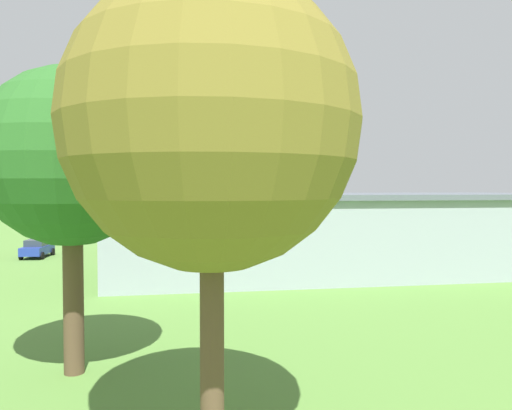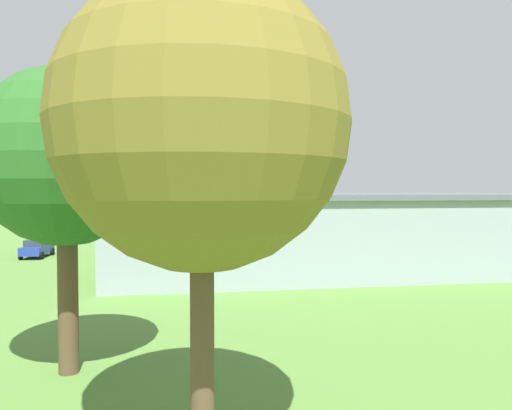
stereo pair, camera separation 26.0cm
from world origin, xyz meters
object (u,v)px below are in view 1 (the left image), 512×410
hangar (333,233)px  person_walking_on_apron (387,236)px  person_at_fence_line (311,237)px  tree_behind_hangar_right (72,158)px  car_blue (37,248)px  biplane (239,187)px  car_yellow (417,238)px  tree_by_windsock (211,124)px  car_orange (122,244)px  person_near_hangar_door (409,234)px

hangar → person_walking_on_apron: size_ratio=19.19×
hangar → person_at_fence_line: hangar is taller
tree_behind_hangar_right → car_blue: bearing=-75.3°
biplane → car_yellow: 25.81m
person_at_fence_line → person_walking_on_apron: size_ratio=1.01×
tree_behind_hangar_right → car_yellow: bearing=-133.5°
car_yellow → tree_by_windsock: size_ratio=0.43×
car_orange → tree_behind_hangar_right: bearing=91.2°
biplane → hangar: bearing=92.8°
biplane → person_walking_on_apron: biplane is taller
car_yellow → person_walking_on_apron: size_ratio=2.74×
biplane → person_near_hangar_door: size_ratio=4.88×
car_orange → person_walking_on_apron: size_ratio=2.74×
person_at_fence_line → tree_by_windsock: size_ratio=0.16×
tree_behind_hangar_right → person_at_fence_line: bearing=-118.7°
hangar → car_blue: bearing=-27.9°
car_orange → car_blue: size_ratio=1.11×
hangar → car_orange: bearing=-41.1°
hangar → person_walking_on_apron: bearing=-126.3°
biplane → tree_by_windsock: bearing=80.5°
hangar → tree_by_windsock: size_ratio=3.00×
biplane → person_near_hangar_door: bearing=138.4°
car_blue → person_walking_on_apron: size_ratio=2.46×
biplane → person_near_hangar_door: (-17.14, 15.19, -5.42)m
car_yellow → tree_behind_hangar_right: bearing=46.5°
person_at_fence_line → tree_by_windsock: 43.36m
person_near_hangar_door → person_at_fence_line: bearing=6.0°
car_yellow → tree_by_windsock: bearing=55.8°
biplane → tree_behind_hangar_right: tree_behind_hangar_right is taller
car_blue → person_at_fence_line: 26.63m
hangar → tree_behind_hangar_right: size_ratio=3.20×
car_yellow → person_at_fence_line: (10.37, -3.46, 0.01)m
car_orange → person_walking_on_apron: bearing=-174.8°
hangar → car_orange: (15.65, -13.65, -2.00)m
car_yellow → car_orange: (29.53, -0.39, 0.00)m
car_blue → tree_behind_hangar_right: bearing=104.7°
car_orange → tree_behind_hangar_right: size_ratio=0.46×
person_walking_on_apron → tree_by_windsock: size_ratio=0.16×
hangar → tree_behind_hangar_right: bearing=48.8°
hangar → car_blue: 25.75m
car_orange → car_blue: bearing=13.1°
person_walking_on_apron → car_orange: bearing=5.2°
biplane → car_orange: bearing=54.3°
car_blue → car_yellow: bearing=-178.0°
car_yellow → car_orange: bearing=-0.8°
person_walking_on_apron → car_yellow: bearing=124.7°
biplane → car_blue: (21.05, 21.15, -5.39)m
biplane → person_walking_on_apron: bearing=128.5°
car_yellow → tree_by_windsock: 45.00m
car_orange → person_near_hangar_door: car_orange is taller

